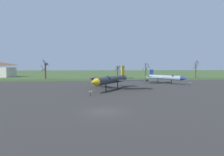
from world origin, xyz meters
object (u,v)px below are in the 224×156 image
at_px(jet_fighter_front_left, 112,80).
at_px(info_placard_front_left, 90,93).
at_px(jet_fighter_rear_center, 165,77).
at_px(info_placard_rear_center, 189,84).

height_order(jet_fighter_front_left, info_placard_front_left, jet_fighter_front_left).
height_order(jet_fighter_rear_center, info_placard_rear_center, jet_fighter_rear_center).
height_order(info_placard_front_left, info_placard_rear_center, info_placard_rear_center).
relative_size(info_placard_front_left, info_placard_rear_center, 0.97).
relative_size(jet_fighter_front_left, info_placard_front_left, 15.82).
relative_size(jet_fighter_front_left, jet_fighter_rear_center, 1.14).
bearing_deg(jet_fighter_front_left, info_placard_front_left, -117.98).
distance_m(info_placard_front_left, jet_fighter_rear_center, 30.19).
bearing_deg(jet_fighter_front_left, jet_fighter_rear_center, 36.47).
xyz_separation_m(jet_fighter_rear_center, info_placard_rear_center, (3.25, -7.34, -1.26)).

